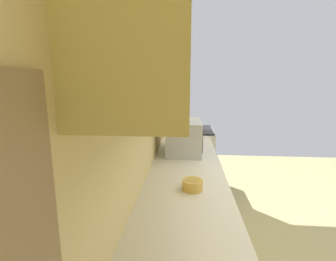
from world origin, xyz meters
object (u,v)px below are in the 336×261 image
at_px(bowl, 192,184).
at_px(kettle, 191,136).
at_px(microwave, 184,136).
at_px(oven_range, 189,158).

bearing_deg(bowl, kettle, 0.00).
bearing_deg(microwave, bowl, -175.62).
relative_size(bowl, kettle, 0.87).
relative_size(oven_range, microwave, 2.05).
relative_size(microwave, bowl, 3.75).
bearing_deg(kettle, bowl, -180.00).
bearing_deg(kettle, oven_range, 0.17).
xyz_separation_m(oven_range, bowl, (-2.00, -0.00, 0.47)).
relative_size(oven_range, kettle, 6.66).
distance_m(microwave, bowl, 0.89).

